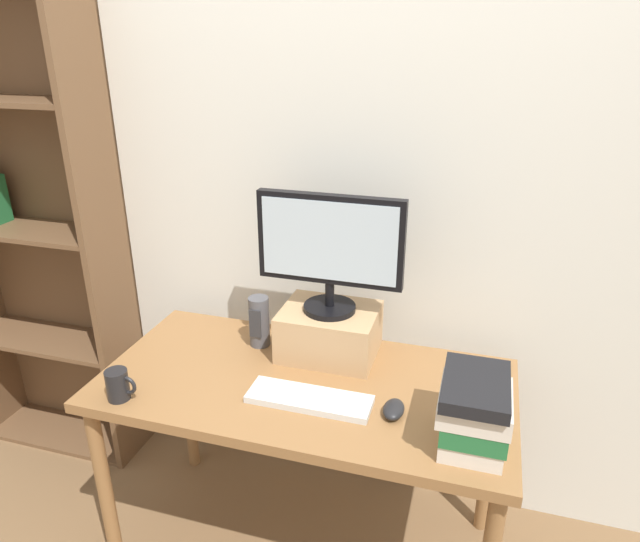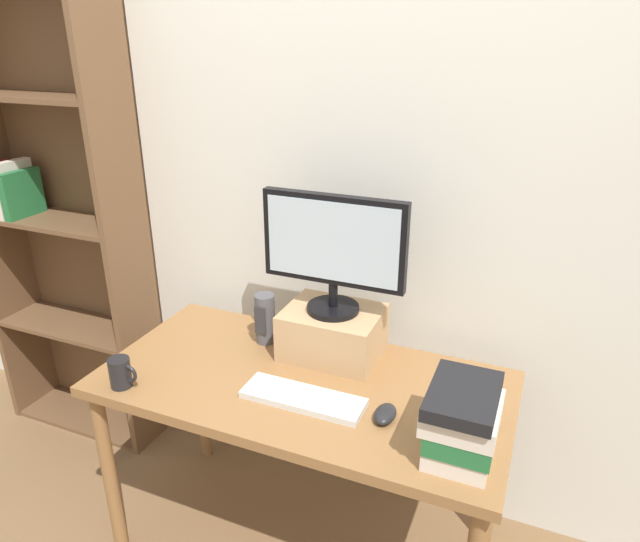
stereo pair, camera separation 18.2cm
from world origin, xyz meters
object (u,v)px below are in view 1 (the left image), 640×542
object	(u,v)px
bookshelf_unit	(29,226)
coffee_mug	(118,385)
desk	(305,401)
computer_monitor	(330,247)
computer_mouse	(394,409)
book_stack	(474,412)
keyboard	(309,399)
riser_box	(329,332)
desk_speaker	(259,321)

from	to	relation	value
bookshelf_unit	coffee_mug	size ratio (longest dim) A/B	20.28
desk	computer_monitor	world-z (taller)	computer_monitor
computer_mouse	book_stack	xyz separation A→B (m)	(0.23, -0.07, 0.09)
bookshelf_unit	keyboard	distance (m)	1.48
bookshelf_unit	book_stack	size ratio (longest dim) A/B	8.11
desk	coffee_mug	bearing A→B (deg)	-153.35
riser_box	desk_speaker	distance (m)	0.26
computer_mouse	desk_speaker	xyz separation A→B (m)	(-0.55, 0.28, 0.08)
desk_speaker	computer_mouse	bearing A→B (deg)	-26.70
keyboard	bookshelf_unit	bearing A→B (deg)	162.63
computer_mouse	coffee_mug	bearing A→B (deg)	-168.71
coffee_mug	computer_monitor	bearing A→B (deg)	39.43
desk	book_stack	size ratio (longest dim) A/B	5.30
desk	keyboard	distance (m)	0.16
bookshelf_unit	computer_monitor	world-z (taller)	bookshelf_unit
keyboard	book_stack	world-z (taller)	book_stack
desk	computer_monitor	xyz separation A→B (m)	(0.03, 0.19, 0.49)
keyboard	desk_speaker	bearing A→B (deg)	134.46
keyboard	desk_speaker	xyz separation A→B (m)	(-0.28, 0.29, 0.08)
riser_box	coffee_mug	distance (m)	0.72
riser_box	computer_monitor	world-z (taller)	computer_monitor
bookshelf_unit	keyboard	size ratio (longest dim) A/B	5.33
computer_monitor	computer_mouse	distance (m)	0.56
bookshelf_unit	riser_box	bearing A→B (deg)	-5.34
book_stack	computer_monitor	bearing A→B (deg)	145.15
desk_speaker	desk	bearing A→B (deg)	-37.54
computer_monitor	keyboard	world-z (taller)	computer_monitor
desk_speaker	book_stack	bearing A→B (deg)	-23.88
computer_monitor	desk_speaker	distance (m)	0.41
computer_mouse	bookshelf_unit	bearing A→B (deg)	165.74
computer_mouse	desk	bearing A→B (deg)	162.94
computer_monitor	keyboard	size ratio (longest dim) A/B	1.28
bookshelf_unit	computer_monitor	bearing A→B (deg)	-5.40
desk	computer_mouse	bearing A→B (deg)	-17.06
computer_monitor	desk_speaker	size ratio (longest dim) A/B	2.63
keyboard	book_stack	size ratio (longest dim) A/B	1.52
riser_box	computer_mouse	world-z (taller)	riser_box
desk	computer_mouse	world-z (taller)	computer_mouse
book_stack	coffee_mug	bearing A→B (deg)	-174.74
book_stack	desk_speaker	xyz separation A→B (m)	(-0.78, 0.35, -0.01)
keyboard	coffee_mug	distance (m)	0.60
book_stack	riser_box	bearing A→B (deg)	145.04
computer_monitor	keyboard	xyz separation A→B (m)	(0.02, -0.30, -0.39)
computer_mouse	desk_speaker	world-z (taller)	desk_speaker
desk	coffee_mug	world-z (taller)	coffee_mug
riser_box	computer_monitor	distance (m)	0.32
bookshelf_unit	coffee_mug	bearing A→B (deg)	-36.06
keyboard	computer_monitor	bearing A→B (deg)	94.14
computer_monitor	coffee_mug	bearing A→B (deg)	-140.57
computer_mouse	computer_monitor	bearing A→B (deg)	134.50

